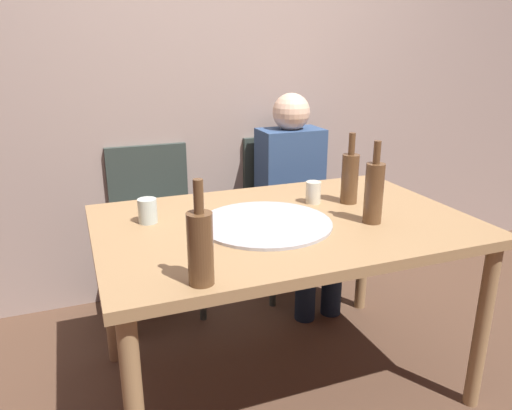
{
  "coord_description": "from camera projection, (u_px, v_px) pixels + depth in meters",
  "views": [
    {
      "loc": [
        -0.76,
        -1.67,
        1.42
      ],
      "look_at": [
        -0.09,
        0.08,
        0.81
      ],
      "focal_mm": 34.3,
      "sensor_mm": 36.0,
      "label": 1
    }
  ],
  "objects": [
    {
      "name": "water_bottle",
      "position": [
        350.0,
        177.0,
        2.13
      ],
      "size": [
        0.07,
        0.07,
        0.31
      ],
      "color": "brown",
      "rests_on": "dining_table"
    },
    {
      "name": "chair_left",
      "position": [
        154.0,
        219.0,
        2.68
      ],
      "size": [
        0.44,
        0.44,
        0.9
      ],
      "rotation": [
        0.0,
        0.0,
        3.14
      ],
      "color": "#2D3833",
      "rests_on": "ground_plane"
    },
    {
      "name": "tumbler_far",
      "position": [
        313.0,
        192.0,
        2.14
      ],
      "size": [
        0.07,
        0.07,
        0.1
      ],
      "primitive_type": "cylinder",
      "color": "beige",
      "rests_on": "dining_table"
    },
    {
      "name": "back_wall",
      "position": [
        208.0,
        68.0,
        2.72
      ],
      "size": [
        6.0,
        0.1,
        2.6
      ],
      "primitive_type": "cube",
      "color": "gray",
      "rests_on": "ground_plane"
    },
    {
      "name": "dining_table",
      "position": [
        284.0,
        238.0,
        1.97
      ],
      "size": [
        1.47,
        0.97,
        0.76
      ],
      "color": "#99754C",
      "rests_on": "ground_plane"
    },
    {
      "name": "wine_bottle",
      "position": [
        374.0,
        191.0,
        1.89
      ],
      "size": [
        0.07,
        0.07,
        0.32
      ],
      "color": "brown",
      "rests_on": "dining_table"
    },
    {
      "name": "pizza_tray",
      "position": [
        265.0,
        223.0,
        1.9
      ],
      "size": [
        0.52,
        0.52,
        0.01
      ],
      "primitive_type": "cylinder",
      "color": "#ADADB2",
      "rests_on": "dining_table"
    },
    {
      "name": "tumbler_near",
      "position": [
        148.0,
        211.0,
        1.91
      ],
      "size": [
        0.07,
        0.07,
        0.1
      ],
      "primitive_type": "cylinder",
      "color": "#B7C6BC",
      "rests_on": "dining_table"
    },
    {
      "name": "guest_in_sweater",
      "position": [
        296.0,
        189.0,
        2.77
      ],
      "size": [
        0.36,
        0.56,
        1.17
      ],
      "rotation": [
        0.0,
        0.0,
        3.14
      ],
      "color": "navy",
      "rests_on": "ground_plane"
    },
    {
      "name": "chair_right",
      "position": [
        285.0,
        203.0,
        2.95
      ],
      "size": [
        0.44,
        0.44,
        0.9
      ],
      "rotation": [
        0.0,
        0.0,
        3.14
      ],
      "color": "#2D3833",
      "rests_on": "ground_plane"
    },
    {
      "name": "ground_plane",
      "position": [
        281.0,
        379.0,
        2.19
      ],
      "size": [
        8.0,
        8.0,
        0.0
      ],
      "primitive_type": "plane",
      "color": "#513828"
    },
    {
      "name": "beer_bottle",
      "position": [
        200.0,
        246.0,
        1.4
      ],
      "size": [
        0.08,
        0.08,
        0.32
      ],
      "color": "brown",
      "rests_on": "dining_table"
    }
  ]
}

